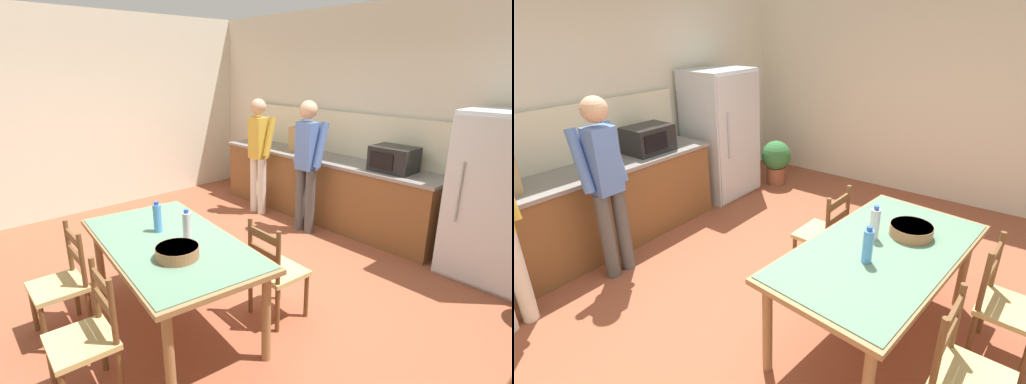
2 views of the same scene
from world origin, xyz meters
TOP-DOWN VIEW (x-y plane):
  - ground_plane at (0.00, 0.00)m, footprint 8.32×8.32m
  - wall_back at (0.00, 2.66)m, footprint 6.52×0.12m
  - wall_left at (-3.26, 0.00)m, footprint 0.12×5.20m
  - kitchen_counter at (-0.65, 2.23)m, footprint 3.50×0.66m
  - counter_splashback at (-0.64, 2.54)m, footprint 3.46×0.03m
  - refrigerator at (1.64, 2.19)m, footprint 0.87×0.73m
  - microwave at (0.44, 2.21)m, footprint 0.50×0.39m
  - paper_bag at (-1.11, 2.20)m, footprint 0.24×0.16m
  - dining_table at (0.15, -0.69)m, footprint 1.92×1.16m
  - bottle_near_centre at (-0.08, -0.66)m, footprint 0.07×0.07m
  - bottle_off_centre at (0.25, -0.58)m, footprint 0.07×0.07m
  - serving_bowl at (0.46, -0.79)m, footprint 0.32×0.32m
  - chair_side_near_right at (0.47, -1.50)m, footprint 0.45×0.43m
  - chair_side_near_left at (-0.35, -1.41)m, footprint 0.44×0.42m
  - chair_side_far_right at (0.65, 0.03)m, footprint 0.44×0.42m
  - person_at_sink at (-1.42, 1.71)m, footprint 0.42×0.29m
  - person_at_counter at (-0.47, 1.69)m, footprint 0.43×0.30m

SIDE VIEW (x-z plane):
  - ground_plane at x=0.00m, z-range 0.00..0.00m
  - chair_side_near_right at x=0.47m, z-range -0.01..0.90m
  - chair_side_near_left at x=-0.35m, z-range -0.01..0.90m
  - chair_side_far_right at x=0.65m, z-range -0.01..0.90m
  - kitchen_counter at x=-0.65m, z-range 0.00..0.92m
  - dining_table at x=0.15m, z-range 0.31..1.09m
  - serving_bowl at x=0.46m, z-range 0.79..0.88m
  - refrigerator at x=1.64m, z-range 0.00..1.73m
  - bottle_near_centre at x=-0.08m, z-range 0.77..1.04m
  - bottle_off_centre at x=0.25m, z-range 0.77..1.04m
  - person_at_sink at x=-1.42m, z-range 0.11..1.80m
  - person_at_counter at x=-0.47m, z-range 0.11..1.83m
  - microwave at x=0.44m, z-range 0.91..1.21m
  - paper_bag at x=-1.11m, z-range 0.91..1.27m
  - counter_splashback at x=-0.64m, z-range 0.91..1.51m
  - wall_back at x=0.00m, z-range 0.00..2.90m
  - wall_left at x=-3.26m, z-range 0.00..2.90m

